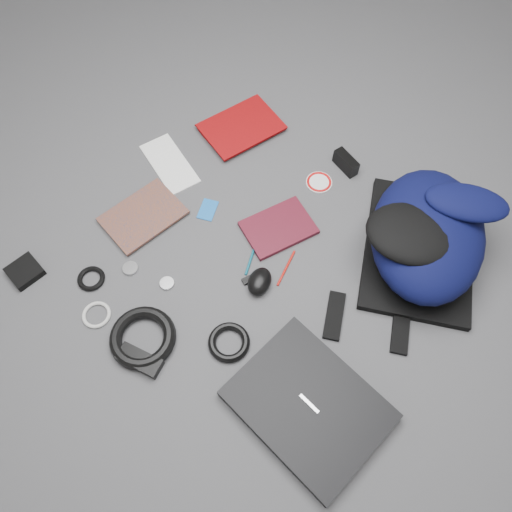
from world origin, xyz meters
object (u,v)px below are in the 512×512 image
Objects in this scene: laptop at (309,405)px; dvd_case at (278,228)px; compact_camera at (346,163)px; backpack at (427,234)px; power_brick at (140,360)px; textbook_red at (226,110)px; mouse at (260,282)px; pouch at (25,271)px; comic_book at (127,199)px.

laptop is 1.79× the size of dvd_case.
compact_camera is (0.03, 0.33, 0.02)m from dvd_case.
laptop is 0.55m from dvd_case.
power_brick is (-0.44, -0.77, -0.09)m from backpack.
textbook_red is 0.70m from mouse.
dvd_case is 2.28× the size of mouse.
laptop reaches higher than power_brick.
laptop is 4.08× the size of mouse.
dvd_case is at bearing 48.98° from pouch.
power_brick is at bearing -77.39° from compact_camera.
laptop is 0.81m from compact_camera.
power_brick is at bearing -30.75° from comic_book.
textbook_red is at bearing 99.61° from comic_book.
compact_camera reaches higher than textbook_red.
mouse is 1.04× the size of pouch.
dvd_case is at bearing 141.89° from laptop.
comic_book is 0.50m from dvd_case.
mouse is at bearing -45.37° from dvd_case.
mouse reaches higher than textbook_red.
laptop is 0.38m from mouse.
backpack is 1.91× the size of textbook_red.
dvd_case is at bearing -13.98° from textbook_red.
textbook_red is 2.94× the size of pouch.
comic_book reaches higher than dvd_case.
backpack is at bearing -3.51° from compact_camera.
dvd_case is 0.78m from pouch.
compact_camera is at bearing 123.31° from laptop.
textbook_red is at bearing 149.14° from backpack.
pouch is at bearing -163.85° from backpack.
dvd_case is (-0.39, 0.40, -0.01)m from laptop.
compact_camera is (0.49, 0.55, 0.02)m from comic_book.
backpack is 0.51m from mouse.
laptop is 1.44× the size of textbook_red.
backpack reaches higher than compact_camera.
compact_camera is at bearing 133.81° from backpack.
textbook_red is at bearing 85.36° from pouch.
laptop reaches higher than dvd_case.
textbook_red is at bearing -156.06° from compact_camera.
compact_camera is at bearing 73.00° from power_brick.
compact_camera reaches higher than laptop.
laptop is at bearing -115.03° from backpack.
comic_book is 0.38m from pouch.
laptop reaches higher than pouch.
textbook_red is (-0.83, 0.09, -0.09)m from backpack.
laptop is at bearing -20.65° from textbook_red.
compact_camera is (-0.35, 0.73, 0.01)m from laptop.
compact_camera is (0.48, 0.05, 0.01)m from textbook_red.
pouch reaches higher than dvd_case.
laptop is 4.24× the size of pouch.
comic_book is (-0.84, 0.18, -0.01)m from laptop.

